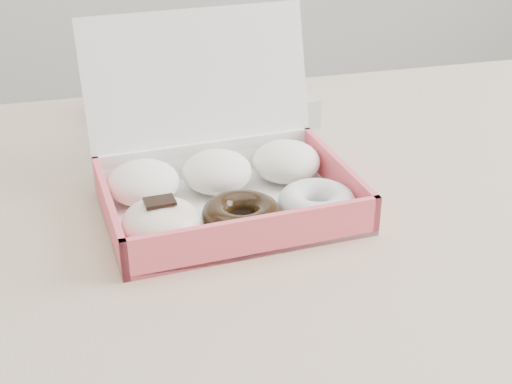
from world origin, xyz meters
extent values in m
cube|color=tan|center=(0.00, 0.00, 0.73)|extent=(1.20, 0.80, 0.04)
cube|color=white|center=(-0.17, -0.03, 0.75)|extent=(0.29, 0.23, 0.01)
cube|color=#FF5866|center=(-0.16, -0.13, 0.77)|extent=(0.28, 0.03, 0.05)
cube|color=white|center=(-0.18, 0.07, 0.77)|extent=(0.28, 0.03, 0.05)
cube|color=#FF5866|center=(-0.31, -0.04, 0.77)|extent=(0.02, 0.21, 0.05)
cube|color=#FF5866|center=(-0.03, -0.02, 0.77)|extent=(0.02, 0.21, 0.05)
cube|color=white|center=(-0.18, 0.09, 0.85)|extent=(0.28, 0.08, 0.20)
ellipsoid|color=white|center=(-0.26, 0.01, 0.78)|extent=(0.09, 0.09, 0.05)
ellipsoid|color=white|center=(-0.17, 0.02, 0.78)|extent=(0.09, 0.09, 0.05)
ellipsoid|color=white|center=(-0.08, 0.02, 0.78)|extent=(0.09, 0.09, 0.05)
ellipsoid|color=beige|center=(-0.26, -0.08, 0.78)|extent=(0.09, 0.09, 0.05)
cube|color=black|center=(-0.26, -0.08, 0.80)|extent=(0.03, 0.02, 0.00)
torus|color=black|center=(-0.17, -0.08, 0.77)|extent=(0.09, 0.09, 0.03)
torus|color=white|center=(-0.08, -0.07, 0.77)|extent=(0.09, 0.09, 0.03)
cube|color=beige|center=(-0.13, 0.26, 0.77)|extent=(0.30, 0.26, 0.04)
camera|label=1|loc=(-0.32, -0.73, 1.16)|focal=50.00mm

